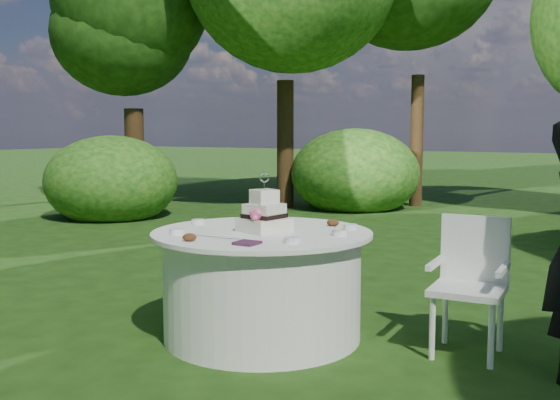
% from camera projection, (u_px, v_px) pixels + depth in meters
% --- Properties ---
extents(ground, '(80.00, 80.00, 0.00)m').
position_uv_depth(ground, '(262.00, 337.00, 4.71)').
color(ground, '#18350E').
rests_on(ground, ground).
extents(napkins, '(0.14, 0.14, 0.02)m').
position_uv_depth(napkins, '(247.00, 243.00, 4.09)').
color(napkins, '#461E3B').
rests_on(napkins, table).
extents(feather_plume, '(0.48, 0.07, 0.01)m').
position_uv_depth(feather_plume, '(214.00, 236.00, 4.39)').
color(feather_plume, white).
rests_on(feather_plume, table).
extents(table, '(1.56, 1.56, 0.77)m').
position_uv_depth(table, '(262.00, 284.00, 4.67)').
color(table, white).
rests_on(table, ground).
extents(cake, '(0.37, 0.37, 0.42)m').
position_uv_depth(cake, '(264.00, 216.00, 4.58)').
color(cake, white).
rests_on(cake, table).
extents(chair, '(0.50, 0.49, 0.91)m').
position_uv_depth(chair, '(471.00, 275.00, 4.35)').
color(chair, silver).
rests_on(chair, ground).
extents(votives, '(1.24, 0.98, 0.04)m').
position_uv_depth(votives, '(268.00, 228.00, 4.64)').
color(votives, white).
rests_on(votives, table).
extents(petal_cups, '(0.58, 1.16, 0.05)m').
position_uv_depth(petal_cups, '(266.00, 229.00, 4.55)').
color(petal_cups, '#562D16').
rests_on(petal_cups, table).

